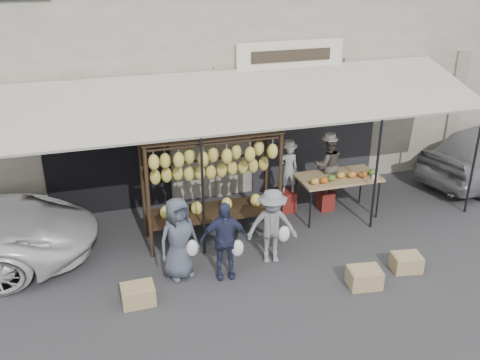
# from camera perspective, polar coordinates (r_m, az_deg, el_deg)

# --- Properties ---
(ground_plane) EXTENTS (90.00, 90.00, 0.00)m
(ground_plane) POSITION_cam_1_polar(r_m,az_deg,el_deg) (9.51, 3.82, -10.34)
(ground_plane) COLOR #2D2D30
(shophouse) EXTENTS (24.00, 6.15, 7.30)m
(shophouse) POSITION_cam_1_polar(r_m,az_deg,el_deg) (14.20, -5.32, 17.03)
(shophouse) COLOR #B3AB99
(shophouse) RESTS_ON ground_plane
(awning) EXTENTS (10.00, 2.35, 2.92)m
(awning) POSITION_cam_1_polar(r_m,az_deg,el_deg) (10.39, -0.16, 8.48)
(awning) COLOR beige
(awning) RESTS_ON ground_plane
(banana_rack) EXTENTS (2.60, 0.90, 2.24)m
(banana_rack) POSITION_cam_1_polar(r_m,az_deg,el_deg) (9.97, -3.07, 1.67)
(banana_rack) COLOR black
(banana_rack) RESTS_ON ground_plane
(produce_table) EXTENTS (1.70, 0.90, 1.04)m
(produce_table) POSITION_cam_1_polar(r_m,az_deg,el_deg) (11.29, 10.54, 0.20)
(produce_table) COLOR tan
(produce_table) RESTS_ON ground_plane
(vendor_left) EXTENTS (0.43, 0.31, 1.09)m
(vendor_left) POSITION_cam_1_polar(r_m,az_deg,el_deg) (11.31, 5.18, 1.22)
(vendor_left) COLOR #989898
(vendor_left) RESTS_ON stool_left
(vendor_right) EXTENTS (0.66, 0.55, 1.24)m
(vendor_right) POSITION_cam_1_polar(r_m,az_deg,el_deg) (11.46, 9.38, 1.60)
(vendor_right) COLOR #524A43
(vendor_right) RESTS_ON stool_right
(customer_left) EXTENTS (0.85, 0.69, 1.50)m
(customer_left) POSITION_cam_1_polar(r_m,az_deg,el_deg) (9.20, -6.59, -6.22)
(customer_left) COLOR #434A58
(customer_left) RESTS_ON ground_plane
(customer_mid) EXTENTS (0.87, 0.45, 1.43)m
(customer_mid) POSITION_cam_1_polar(r_m,az_deg,el_deg) (9.16, -1.70, -6.45)
(customer_mid) COLOR #292F4D
(customer_mid) RESTS_ON ground_plane
(customer_right) EXTENTS (1.00, 0.68, 1.43)m
(customer_right) POSITION_cam_1_polar(r_m,az_deg,el_deg) (9.60, 3.41, -4.95)
(customer_right) COLOR slate
(customer_right) RESTS_ON ground_plane
(stool_left) EXTENTS (0.39, 0.39, 0.45)m
(stool_left) POSITION_cam_1_polar(r_m,az_deg,el_deg) (11.62, 5.04, -2.27)
(stool_left) COLOR maroon
(stool_left) RESTS_ON ground_plane
(stool_right) EXTENTS (0.33, 0.33, 0.43)m
(stool_right) POSITION_cam_1_polar(r_m,az_deg,el_deg) (11.80, 9.11, -2.14)
(stool_right) COLOR maroon
(stool_right) RESTS_ON ground_plane
(crate_near_a) EXTENTS (0.60, 0.49, 0.32)m
(crate_near_a) POSITION_cam_1_polar(r_m,az_deg,el_deg) (9.44, 13.11, -10.10)
(crate_near_a) COLOR tan
(crate_near_a) RESTS_ON ground_plane
(crate_near_b) EXTENTS (0.56, 0.46, 0.30)m
(crate_near_b) POSITION_cam_1_polar(r_m,az_deg,el_deg) (10.06, 17.32, -8.40)
(crate_near_b) COLOR tan
(crate_near_b) RESTS_ON ground_plane
(crate_far) EXTENTS (0.53, 0.41, 0.32)m
(crate_far) POSITION_cam_1_polar(r_m,az_deg,el_deg) (8.97, -10.81, -11.91)
(crate_far) COLOR tan
(crate_far) RESTS_ON ground_plane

